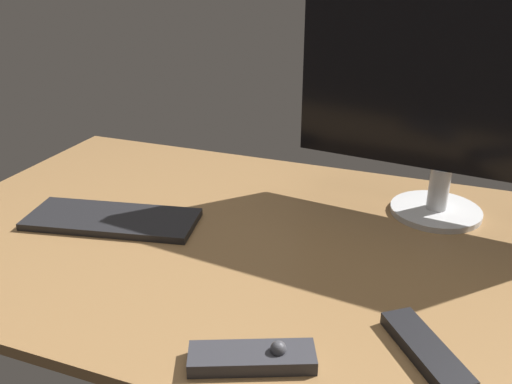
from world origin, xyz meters
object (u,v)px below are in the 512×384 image
tv_remote (426,350)px  media_remote (253,357)px  keyboard (112,219)px  monitor (454,87)px

tv_remote → media_remote: bearing=-102.7°
media_remote → keyboard: bearing=122.8°
tv_remote → monitor: bearing=145.1°
tv_remote → keyboard: bearing=-144.0°
monitor → media_remote: monitor is taller
media_remote → tv_remote: 23.77cm
keyboard → tv_remote: (63.67, -18.87, 0.24)cm
monitor → keyboard: 72.54cm
media_remote → tv_remote: (21.59, 9.95, -0.15)cm
media_remote → monitor: bearing=48.2°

